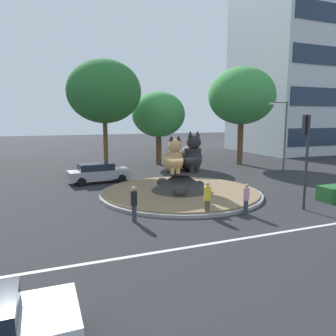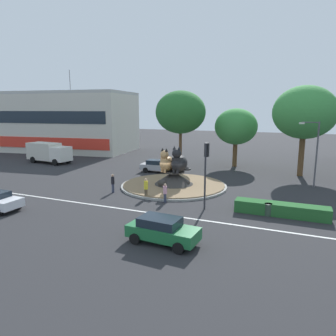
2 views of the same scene
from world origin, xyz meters
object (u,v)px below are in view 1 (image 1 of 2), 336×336
(traffic_light_mast, at_px, (306,144))
(office_tower, at_px, (308,66))
(third_tree_left, at_px, (159,115))
(cat_statue_black, at_px, (191,156))
(hatchback_near_shophouse, at_px, (98,172))
(broadleaf_tree_behind_island, at_px, (242,96))
(pedestrian_black_shirt, at_px, (134,203))
(pedestrian_pink_shirt, at_px, (246,198))
(second_tree_near_tower, at_px, (104,92))
(pedestrian_yellow_shirt, at_px, (207,198))
(cat_statue_calico, at_px, (173,159))
(streetlight_arm, at_px, (283,131))

(traffic_light_mast, height_order, office_tower, office_tower)
(third_tree_left, bearing_deg, cat_statue_black, -101.52)
(office_tower, height_order, hatchback_near_shophouse, office_tower)
(traffic_light_mast, xyz_separation_m, third_tree_left, (-1.44, 19.05, 1.74))
(cat_statue_black, relative_size, broadleaf_tree_behind_island, 0.26)
(pedestrian_black_shirt, xyz_separation_m, pedestrian_pink_shirt, (5.68, -1.00, -0.07))
(second_tree_near_tower, distance_m, pedestrian_yellow_shirt, 15.94)
(cat_statue_black, bearing_deg, office_tower, 128.04)
(office_tower, bearing_deg, pedestrian_yellow_shirt, -140.58)
(cat_statue_black, relative_size, pedestrian_pink_shirt, 1.66)
(cat_statue_black, bearing_deg, pedestrian_black_shirt, -47.31)
(pedestrian_yellow_shirt, xyz_separation_m, pedestrian_pink_shirt, (2.00, -0.48, -0.08))
(cat_statue_black, distance_m, second_tree_near_tower, 11.51)
(broadleaf_tree_behind_island, height_order, second_tree_near_tower, broadleaf_tree_behind_island)
(cat_statue_calico, xyz_separation_m, pedestrian_black_shirt, (-3.72, -4.03, -1.48))
(third_tree_left, bearing_deg, pedestrian_yellow_shirt, -102.49)
(traffic_light_mast, distance_m, pedestrian_yellow_shirt, 6.13)
(cat_statue_black, distance_m, traffic_light_mast, 6.90)
(cat_statue_calico, xyz_separation_m, pedestrian_pink_shirt, (1.96, -5.03, -1.55))
(traffic_light_mast, height_order, second_tree_near_tower, second_tree_near_tower)
(pedestrian_black_shirt, bearing_deg, broadleaf_tree_behind_island, 72.98)
(traffic_light_mast, height_order, third_tree_left, third_tree_left)
(second_tree_near_tower, xyz_separation_m, hatchback_near_shophouse, (-1.33, -3.73, -6.39))
(broadleaf_tree_behind_island, xyz_separation_m, third_tree_left, (-8.14, 3.08, -1.91))
(traffic_light_mast, relative_size, third_tree_left, 0.66)
(cat_statue_black, xyz_separation_m, broadleaf_tree_behind_island, (10.93, 10.61, 4.70))
(second_tree_near_tower, relative_size, pedestrian_black_shirt, 5.72)
(cat_statue_calico, xyz_separation_m, streetlight_arm, (13.25, 5.38, 1.34))
(pedestrian_black_shirt, bearing_deg, second_tree_near_tower, 114.64)
(office_tower, relative_size, hatchback_near_shophouse, 5.30)
(pedestrian_yellow_shirt, relative_size, pedestrian_pink_shirt, 1.09)
(cat_statue_calico, relative_size, third_tree_left, 0.31)
(traffic_light_mast, xyz_separation_m, streetlight_arm, (7.80, 10.69, 0.19))
(office_tower, relative_size, streetlight_arm, 3.93)
(broadleaf_tree_behind_island, xyz_separation_m, streetlight_arm, (1.10, -5.27, -3.45))
(second_tree_near_tower, relative_size, pedestrian_pink_shirt, 6.13)
(cat_statue_black, distance_m, third_tree_left, 14.25)
(pedestrian_black_shirt, bearing_deg, hatchback_near_shophouse, 120.02)
(pedestrian_black_shirt, bearing_deg, cat_statue_black, 69.68)
(pedestrian_pink_shirt, bearing_deg, third_tree_left, 145.53)
(second_tree_near_tower, height_order, pedestrian_pink_shirt, second_tree_near_tower)
(cat_statue_calico, relative_size, cat_statue_black, 0.88)
(cat_statue_calico, distance_m, third_tree_left, 14.60)
(second_tree_near_tower, bearing_deg, pedestrian_black_shirt, -95.58)
(cat_statue_black, bearing_deg, second_tree_near_tower, -156.89)
(cat_statue_calico, distance_m, hatchback_near_shophouse, 7.39)
(third_tree_left, bearing_deg, hatchback_near_shophouse, -135.61)
(pedestrian_yellow_shirt, xyz_separation_m, hatchback_near_shophouse, (-3.64, 10.75, -0.15))
(streetlight_arm, bearing_deg, broadleaf_tree_behind_island, -69.05)
(third_tree_left, bearing_deg, pedestrian_pink_shirt, -96.24)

